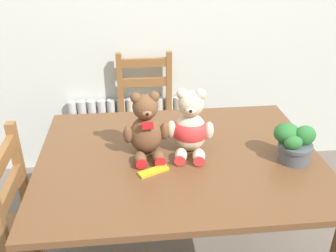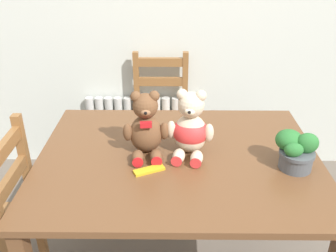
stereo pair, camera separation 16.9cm
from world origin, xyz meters
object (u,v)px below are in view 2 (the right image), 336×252
at_px(teddy_bear_right, 190,129).
at_px(potted_plant, 296,150).
at_px(teddy_bear_left, 146,127).
at_px(wooden_chair_behind, 161,123).
at_px(chocolate_bar, 149,170).

xyz_separation_m(teddy_bear_right, potted_plant, (0.45, -0.12, -0.04)).
distance_m(teddy_bear_left, teddy_bear_right, 0.20).
bearing_deg(wooden_chair_behind, teddy_bear_left, 87.57).
bearing_deg(wooden_chair_behind, teddy_bear_right, 100.34).
relative_size(potted_plant, chocolate_bar, 1.30).
xyz_separation_m(wooden_chair_behind, chocolate_bar, (-0.02, -1.05, 0.31)).
relative_size(wooden_chair_behind, potted_plant, 5.39).
relative_size(wooden_chair_behind, teddy_bear_left, 3.12).
height_order(wooden_chair_behind, chocolate_bar, wooden_chair_behind).
distance_m(wooden_chair_behind, chocolate_bar, 1.10).
xyz_separation_m(teddy_bear_left, teddy_bear_right, (0.20, 0.00, -0.01)).
relative_size(teddy_bear_left, potted_plant, 1.73).
distance_m(wooden_chair_behind, teddy_bear_left, 1.00).
distance_m(wooden_chair_behind, teddy_bear_right, 1.00).
xyz_separation_m(wooden_chair_behind, teddy_bear_left, (-0.04, -0.89, 0.44)).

